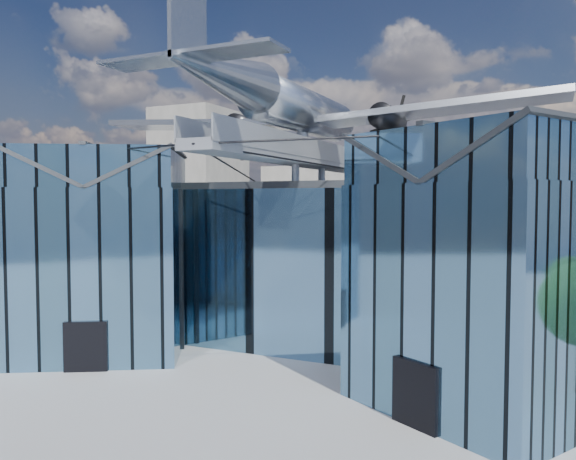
% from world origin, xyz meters
% --- Properties ---
extents(ground_plane, '(120.00, 120.00, 0.00)m').
position_xyz_m(ground_plane, '(0.00, 0.00, 0.00)').
color(ground_plane, gray).
extents(museum, '(32.88, 24.50, 17.60)m').
position_xyz_m(museum, '(0.00, 5.82, 5.54)').
color(museum, teal).
rests_on(museum, ground).
extents(bg_towers, '(77.00, 24.50, 26.00)m').
position_xyz_m(bg_towers, '(1.45, 50.49, 10.01)').
color(bg_towers, slate).
rests_on(bg_towers, ground).
extents(tree_plaza_w, '(3.36, 3.36, 4.64)m').
position_xyz_m(tree_plaza_w, '(-15.28, -1.52, 3.14)').
color(tree_plaza_w, '#382216').
rests_on(tree_plaza_w, ground).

